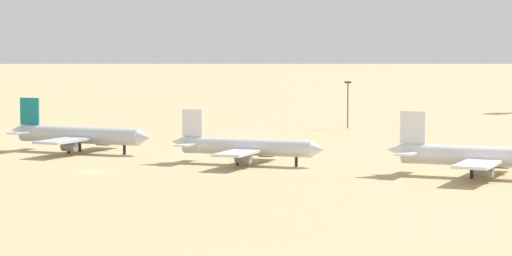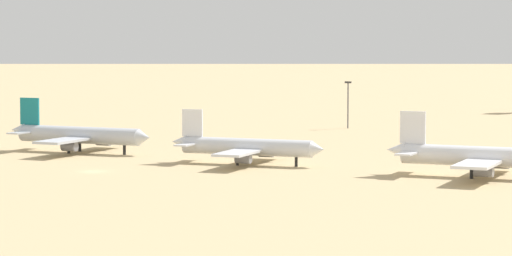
% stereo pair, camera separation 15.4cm
% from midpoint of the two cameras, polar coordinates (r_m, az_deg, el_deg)
% --- Properties ---
extents(ground, '(4000.00, 4000.00, 0.00)m').
position_cam_midpoint_polar(ground, '(219.12, -7.83, -2.10)').
color(ground, tan).
extents(ridge_far_west, '(376.50, 358.98, 63.89)m').
position_cam_midpoint_polar(ridge_far_west, '(1246.84, -1.22, 4.86)').
color(ridge_far_west, slate).
rests_on(ridge_far_west, ground).
extents(parked_jet_teal_3, '(34.63, 29.14, 11.44)m').
position_cam_midpoint_polar(parked_jet_teal_3, '(254.30, -8.55, -0.34)').
color(parked_jet_teal_3, silver).
rests_on(parked_jet_teal_3, ground).
extents(parked_jet_white_4, '(31.75, 26.88, 10.48)m').
position_cam_midpoint_polar(parked_jet_white_4, '(228.44, -0.48, -0.92)').
color(parked_jet_white_4, silver).
rests_on(parked_jet_white_4, ground).
extents(parked_jet_white_5, '(34.57, 29.13, 11.41)m').
position_cam_midpoint_polar(parked_jet_white_5, '(211.19, 10.78, -1.36)').
color(parked_jet_white_5, white).
rests_on(parked_jet_white_5, ground).
extents(light_pole_west, '(1.80, 0.50, 12.60)m').
position_cam_midpoint_polar(light_pole_west, '(317.06, 4.47, 1.33)').
color(light_pole_west, '#59595E').
rests_on(light_pole_west, ground).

